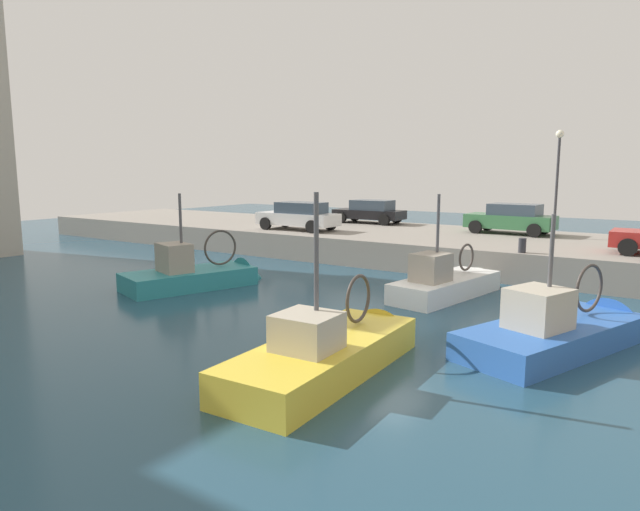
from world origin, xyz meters
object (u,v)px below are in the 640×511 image
object	(u,v)px
fishing_boat_teal	(200,283)
parked_car_white	(299,216)
fishing_boat_yellow	(333,364)
parked_car_black	(370,211)
mooring_bollard_north	(522,245)
quay_streetlamp	(558,166)
parked_car_green	(511,219)
fishing_boat_white	(450,292)
fishing_boat_blue	(563,342)

from	to	relation	value
fishing_boat_teal	parked_car_white	world-z (taller)	fishing_boat_teal
fishing_boat_yellow	parked_car_black	xyz separation A→B (m)	(18.67, 9.42, 1.80)
fishing_boat_teal	mooring_bollard_north	world-z (taller)	fishing_boat_teal
parked_car_white	quay_streetlamp	bearing A→B (deg)	-71.51
fishing_boat_teal	parked_car_green	world-z (taller)	fishing_boat_teal
fishing_boat_yellow	parked_car_green	world-z (taller)	fishing_boat_yellow
parked_car_green	mooring_bollard_north	distance (m)	6.48
fishing_boat_white	parked_car_white	distance (m)	11.48
fishing_boat_blue	parked_car_black	size ratio (longest dim) A/B	1.55
parked_car_white	mooring_bollard_north	xyz separation A→B (m)	(-1.77, -11.63, -0.46)
parked_car_white	fishing_boat_yellow	bearing A→B (deg)	-141.42
parked_car_green	quay_streetlamp	world-z (taller)	quay_streetlamp
parked_car_white	parked_car_green	distance (m)	10.48
fishing_boat_yellow	parked_car_white	bearing A→B (deg)	38.58
fishing_boat_teal	quay_streetlamp	bearing A→B (deg)	-37.38
parked_car_black	parked_car_white	size ratio (longest dim) A/B	0.96
fishing_boat_white	parked_car_black	size ratio (longest dim) A/B	1.39
quay_streetlamp	fishing_boat_white	bearing A→B (deg)	170.71
mooring_bollard_north	parked_car_white	bearing A→B (deg)	81.34
fishing_boat_yellow	fishing_boat_blue	world-z (taller)	fishing_boat_yellow
fishing_boat_blue	parked_car_black	xyz separation A→B (m)	(14.23, 13.25, 1.77)
fishing_boat_blue	parked_car_white	distance (m)	17.10
parked_car_black	quay_streetlamp	bearing A→B (deg)	-97.90
mooring_bollard_north	quay_streetlamp	distance (m)	6.39
fishing_boat_blue	fishing_boat_white	size ratio (longest dim) A/B	1.12
fishing_boat_yellow	parked_car_white	world-z (taller)	fishing_boat_yellow
fishing_boat_yellow	parked_car_green	distance (m)	17.82
fishing_boat_yellow	parked_car_white	size ratio (longest dim) A/B	1.47
fishing_boat_teal	fishing_boat_white	world-z (taller)	fishing_boat_white
fishing_boat_yellow	fishing_boat_white	distance (m)	8.28
fishing_boat_white	parked_car_white	xyz separation A→B (m)	(5.09, 10.13, 1.81)
mooring_bollard_north	parked_car_green	bearing A→B (deg)	18.90
fishing_boat_teal	parked_car_white	xyz separation A→B (m)	(8.82, 1.89, 1.81)
parked_car_green	mooring_bollard_north	world-z (taller)	parked_car_green
fishing_boat_white	quay_streetlamp	distance (m)	10.06
fishing_boat_yellow	mooring_bollard_north	xyz separation A→B (m)	(11.58, -0.99, 1.38)
fishing_boat_yellow	fishing_boat_blue	size ratio (longest dim) A/B	0.99
fishing_boat_teal	fishing_boat_blue	distance (m)	12.58
parked_car_green	quay_streetlamp	size ratio (longest dim) A/B	0.86
fishing_boat_white	parked_car_green	world-z (taller)	fishing_boat_white
fishing_boat_white	fishing_boat_blue	bearing A→B (deg)	-131.37
fishing_boat_teal	fishing_boat_blue	bearing A→B (deg)	-90.42
parked_car_black	parked_car_white	xyz separation A→B (m)	(-5.32, 1.23, 0.04)
fishing_boat_teal	fishing_boat_blue	world-z (taller)	fishing_boat_teal
parked_car_black	quay_streetlamp	xyz separation A→B (m)	(-1.44, -10.37, 2.57)
parked_car_green	fishing_boat_blue	bearing A→B (deg)	-159.57
fishing_boat_teal	parked_car_black	bearing A→B (deg)	2.69
parked_car_white	fishing_boat_teal	bearing A→B (deg)	-167.88
fishing_boat_blue	parked_car_green	distance (m)	14.26
fishing_boat_blue	quay_streetlamp	xyz separation A→B (m)	(12.79, 2.88, 4.34)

